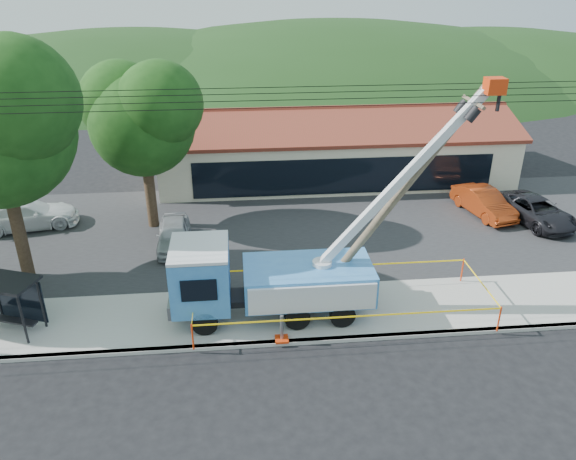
% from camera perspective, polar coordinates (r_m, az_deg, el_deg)
% --- Properties ---
extents(ground, '(120.00, 120.00, 0.00)m').
position_cam_1_polar(ground, '(20.15, 2.76, -14.99)').
color(ground, black).
rests_on(ground, ground).
extents(curb, '(60.00, 0.25, 0.15)m').
position_cam_1_polar(curb, '(21.71, 1.98, -11.22)').
color(curb, '#B0ADA5').
rests_on(curb, ground).
extents(sidewalk, '(60.00, 4.00, 0.15)m').
position_cam_1_polar(sidewalk, '(23.24, 1.38, -8.40)').
color(sidewalk, '#B0ADA5').
rests_on(sidewalk, ground).
extents(parking_lot, '(60.00, 12.00, 0.10)m').
position_cam_1_polar(parking_lot, '(30.15, -0.40, 0.15)').
color(parking_lot, '#28282B').
rests_on(parking_lot, ground).
extents(strip_mall, '(22.50, 8.53, 4.67)m').
position_cam_1_polar(strip_mall, '(37.34, 4.66, 8.28)').
color(strip_mall, beige).
rests_on(strip_mall, ground).
extents(tree_lot, '(6.30, 5.60, 8.94)m').
position_cam_1_polar(tree_lot, '(29.25, -14.70, 11.35)').
color(tree_lot, '#332316').
rests_on(tree_lot, ground).
extents(hill_west, '(78.40, 56.00, 28.00)m').
position_cam_1_polar(hill_west, '(72.36, -15.96, 14.56)').
color(hill_west, '#1B3A15').
rests_on(hill_west, ground).
extents(hill_center, '(89.60, 64.00, 32.00)m').
position_cam_1_polar(hill_center, '(72.32, 4.63, 15.43)').
color(hill_center, '#1B3A15').
rests_on(hill_center, ground).
extents(hill_east, '(72.80, 52.00, 26.00)m').
position_cam_1_polar(hill_east, '(78.27, 19.73, 14.87)').
color(hill_east, '#1B3A15').
rests_on(hill_east, ground).
extents(utility_truck, '(12.16, 4.27, 9.30)m').
position_cam_1_polar(utility_truck, '(22.19, -2.11, -4.73)').
color(utility_truck, black).
rests_on(utility_truck, ground).
extents(leaning_pole, '(6.58, 1.84, 9.23)m').
position_cam_1_polar(leaning_pole, '(21.83, 11.34, 3.72)').
color(leaning_pole, brown).
rests_on(leaning_pole, ground).
extents(bus_shelter, '(2.72, 2.17, 2.28)m').
position_cam_1_polar(bus_shelter, '(23.78, -26.49, -5.68)').
color(bus_shelter, black).
rests_on(bus_shelter, ground).
extents(caution_tape, '(11.70, 3.84, 1.11)m').
position_cam_1_polar(caution_tape, '(22.80, 5.38, -6.58)').
color(caution_tape, red).
rests_on(caution_tape, ground).
extents(car_silver, '(1.82, 4.10, 1.37)m').
position_cam_1_polar(car_silver, '(28.83, -11.38, -1.80)').
color(car_silver, '#A5A8AC').
rests_on(car_silver, ground).
extents(car_red, '(2.49, 4.64, 1.45)m').
position_cam_1_polar(car_red, '(33.64, 19.07, 1.39)').
color(car_red, '#95300E').
rests_on(car_red, ground).
extents(car_white, '(5.52, 3.15, 1.51)m').
position_cam_1_polar(car_white, '(33.30, -24.74, 0.12)').
color(car_white, white).
rests_on(car_white, ground).
extents(car_dark, '(3.32, 5.31, 1.37)m').
position_cam_1_polar(car_dark, '(33.66, 23.64, 0.60)').
color(car_dark, black).
rests_on(car_dark, ground).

